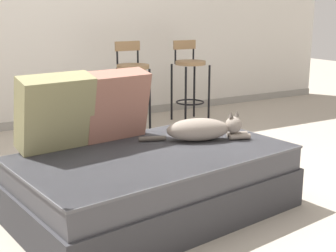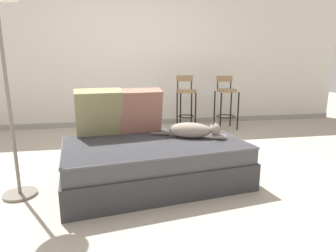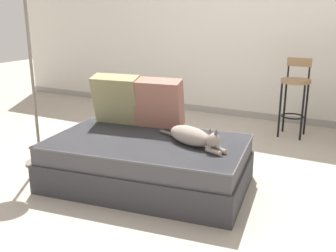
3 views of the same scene
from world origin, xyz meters
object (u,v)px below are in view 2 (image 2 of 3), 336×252
at_px(throw_pillow_corner, 99,112).
at_px(throw_pillow_middle, 140,111).
at_px(cat, 193,130).
at_px(bar_stool_by_doorway, 226,98).
at_px(bar_stool_near_window, 186,97).
at_px(couch, 154,162).

xyz_separation_m(throw_pillow_corner, throw_pillow_middle, (0.41, 0.06, -0.01)).
height_order(cat, bar_stool_by_doorway, bar_stool_by_doorway).
bearing_deg(bar_stool_near_window, cat, -102.12).
distance_m(throw_pillow_corner, throw_pillow_middle, 0.42).
xyz_separation_m(throw_pillow_middle, bar_stool_near_window, (0.91, 1.65, -0.08)).
distance_m(throw_pillow_corner, bar_stool_near_window, 2.16).
relative_size(couch, bar_stool_near_window, 1.94).
bearing_deg(couch, cat, 9.49).
bearing_deg(cat, throw_pillow_corner, 164.14).
distance_m(cat, bar_stool_by_doorway, 2.26).
relative_size(throw_pillow_corner, throw_pillow_middle, 1.03).
bearing_deg(bar_stool_by_doorway, throw_pillow_corner, -139.97).
xyz_separation_m(couch, throw_pillow_corner, (-0.51, 0.32, 0.44)).
height_order(couch, bar_stool_near_window, bar_stool_near_window).
distance_m(throw_pillow_corner, bar_stool_by_doorway, 2.65).
bearing_deg(bar_stool_by_doorway, cat, -119.94).
xyz_separation_m(throw_pillow_middle, cat, (0.49, -0.31, -0.16)).
distance_m(couch, throw_pillow_corner, 0.74).
bearing_deg(cat, bar_stool_near_window, 77.88).
bearing_deg(cat, throw_pillow_middle, 147.23).
bearing_deg(bar_stool_by_doorway, bar_stool_near_window, 179.91).
height_order(throw_pillow_middle, bar_stool_by_doorway, bar_stool_by_doorway).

